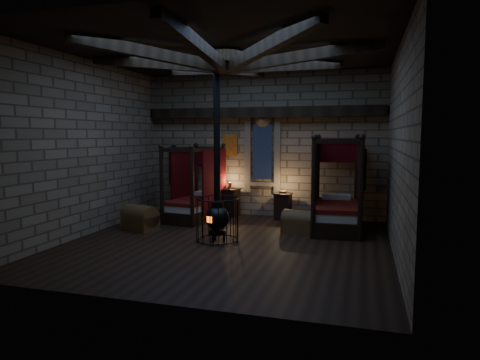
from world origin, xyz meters
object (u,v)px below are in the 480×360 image
(bed_right, at_px, (336,207))
(stove, at_px, (217,215))
(trunk_left, at_px, (140,219))
(trunk_right, at_px, (299,222))
(bed_left, at_px, (196,202))

(bed_right, bearing_deg, stove, -144.81)
(bed_right, bearing_deg, trunk_left, -166.95)
(trunk_right, relative_size, stove, 0.21)
(bed_left, distance_m, trunk_left, 1.88)
(stove, bearing_deg, bed_right, 60.04)
(trunk_right, bearing_deg, trunk_left, -156.25)
(bed_left, height_order, stove, stove)
(bed_left, relative_size, stove, 0.51)
(trunk_left, bearing_deg, trunk_right, 30.54)
(bed_left, bearing_deg, stove, -50.08)
(trunk_left, bearing_deg, stove, 4.41)
(bed_right, bearing_deg, trunk_right, -148.82)
(bed_left, relative_size, trunk_left, 2.06)
(trunk_left, distance_m, stove, 2.38)
(bed_right, bearing_deg, bed_left, 173.07)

